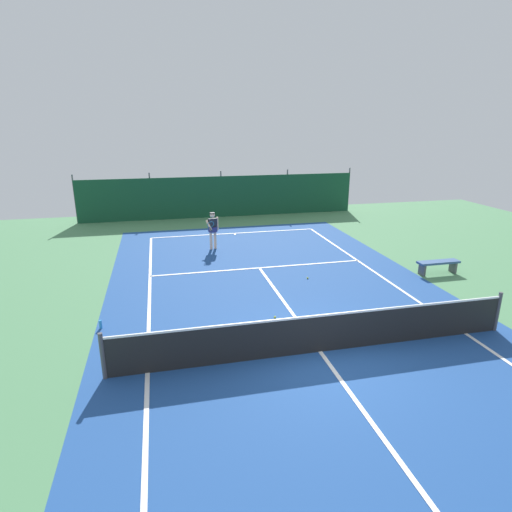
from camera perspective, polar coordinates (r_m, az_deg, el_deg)
The scene contains 10 objects.
ground_plane at distance 10.71m, azimuth 8.64°, elevation -12.67°, with size 36.00×36.00×0.00m, color #4C8456.
court_surface at distance 10.70m, azimuth 8.64°, elevation -12.65°, with size 11.02×26.60×0.01m.
tennis_net at distance 10.46m, azimuth 8.77°, elevation -10.25°, with size 10.12×0.10×1.10m.
back_fence at distance 25.78m, azimuth -4.82°, elevation 7.00°, with size 16.30×0.98×2.70m.
tennis_player at distance 18.60m, azimuth -5.87°, elevation 3.79°, with size 0.57×0.82×1.64m.
tennis_ball_near_player at distance 12.23m, azimuth 2.57°, elevation -8.26°, with size 0.07×0.07×0.07m, color #CCDB33.
tennis_ball_midcourt at distance 15.29m, azimuth 6.99°, elevation -2.96°, with size 0.07×0.07×0.07m, color #CCDB33.
parked_car at distance 27.41m, azimuth -8.03°, elevation 7.89°, with size 2.42×4.40×1.68m.
courtside_bench at distance 16.98m, azimuth 23.42°, elevation -1.00°, with size 1.60×0.40×0.49m.
water_bottle at distance 12.36m, azimuth -20.27°, elevation -8.67°, with size 0.08×0.08×0.24m, color #338CD8.
Camera 1 is at (-3.58, -8.55, 5.35)m, focal length 29.59 mm.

